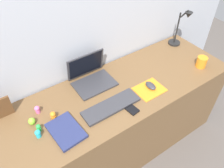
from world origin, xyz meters
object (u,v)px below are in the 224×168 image
Objects in this scene: coffee_mug at (202,62)px; toy_figurine_pink at (37,109)px; desk_lamp at (180,29)px; toy_figurine_lime at (32,121)px; laptop at (91,75)px; toy_figurine_orange at (53,115)px; toy_figurine_green at (39,128)px; keyboard at (111,106)px; notebook_pad at (66,131)px; mouse at (151,86)px; cell_phone at (130,108)px; toy_figurine_cyan at (38,134)px; picture_frame at (2,108)px.

coffee_mug is 1.57× the size of toy_figurine_pink.
desk_lamp is 1.43m from toy_figurine_lime.
laptop reaches higher than toy_figurine_orange.
laptop is at bearing 9.02° from toy_figurine_pink.
coffee_mug is at bearing -6.14° from toy_figurine_green.
toy_figurine_lime reaches higher than keyboard.
toy_figurine_pink is 0.97× the size of toy_figurine_orange.
desk_lamp reaches higher than notebook_pad.
cell_phone is at bearing -163.74° from mouse.
mouse is at bearing 175.49° from coffee_mug.
laptop is 0.84× the size of desk_lamp.
keyboard is 0.98m from desk_lamp.
toy_figurine_lime is (-1.35, 0.21, -0.02)m from coffee_mug.
toy_figurine_orange is (-0.38, -0.18, -0.02)m from laptop.
mouse is 0.66m from desk_lamp.
toy_figurine_cyan is 0.05m from toy_figurine_green.
toy_figurine_cyan is (-0.49, 0.05, 0.02)m from keyboard.
toy_figurine_orange is at bearing 171.68° from coffee_mug.
laptop is 0.63m from picture_frame.
keyboard is at bearing -28.49° from picture_frame.
toy_figurine_green reaches higher than notebook_pad.
toy_figurine_green is at bearing -162.35° from toy_figurine_orange.
mouse is 0.64× the size of picture_frame.
mouse is at bearing -44.10° from laptop.
toy_figurine_green is (-1.40, -0.19, -0.14)m from desk_lamp.
toy_figurine_pink is at bearing 121.89° from toy_figurine_orange.
desk_lamp is 2.37× the size of picture_frame.
mouse is 1.67× the size of toy_figurine_cyan.
desk_lamp is 1.48× the size of notebook_pad.
toy_figurine_lime is at bearing 170.93° from coffee_mug.
coffee_mug is at bearing -4.51° from mouse.
mouse is 1.99× the size of toy_figurine_lime.
toy_figurine_pink is (-0.77, 0.24, 0.01)m from mouse.
keyboard is at bearing 133.54° from cell_phone.
coffee_mug is at bearing -5.37° from cell_phone.
cell_phone is at bearing -30.06° from picture_frame.
mouse is 0.81m from toy_figurine_pink.
coffee_mug is at bearing -8.32° from toy_figurine_orange.
mouse is 0.85m from toy_figurine_lime.
mouse is at bearing -4.11° from toy_figurine_cyan.
keyboard is 4.27× the size of mouse.
toy_figurine_orange reaches higher than toy_figurine_pink.
desk_lamp is at bearing 16.94° from keyboard.
coffee_mug is at bearing -12.46° from toy_figurine_pink.
toy_figurine_pink is at bearing -170.98° from laptop.
toy_figurine_pink is at bearing 150.96° from keyboard.
laptop is at bearing 93.33° from cell_phone.
toy_figurine_green reaches higher than toy_figurine_lime.
toy_figurine_pink reaches higher than toy_figurine_lime.
notebook_pad is (-0.36, -0.31, -0.04)m from laptop.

